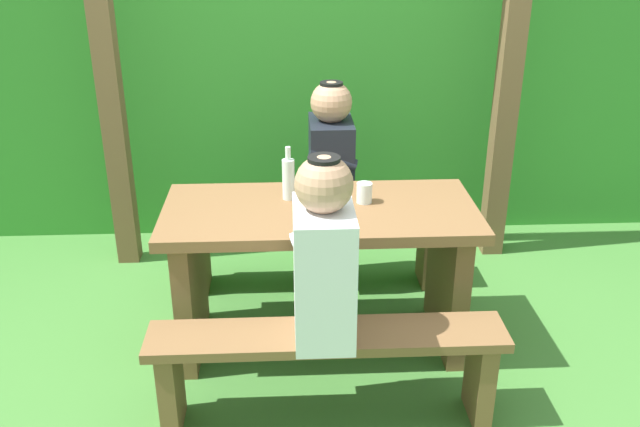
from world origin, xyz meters
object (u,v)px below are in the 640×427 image
person_white_shirt (324,256)px  cell_phone (327,209)px  bench_near (327,357)px  bench_far (315,235)px  drinking_glass (364,193)px  person_black_coat (331,156)px  bottle_left (288,178)px  picnic_table (320,252)px

person_white_shirt → cell_phone: 0.53m
bench_near → person_white_shirt: person_white_shirt is taller
bench_far → drinking_glass: bearing=-68.3°
bench_near → bench_far: size_ratio=1.00×
drinking_glass → person_white_shirt: bearing=-109.6°
person_black_coat → drinking_glass: 0.52m
drinking_glass → person_black_coat: bearing=103.1°
bottle_left → cell_phone: 0.24m
bench_far → person_white_shirt: bearing=-90.7°
bench_far → cell_phone: 0.71m
picnic_table → drinking_glass: bearing=14.2°
drinking_glass → bottle_left: bearing=169.8°
person_black_coat → bench_near: bearing=-94.3°
drinking_glass → bottle_left: bottle_left is taller
bench_far → bottle_left: size_ratio=5.64×
picnic_table → person_black_coat: 0.63m
bench_far → person_white_shirt: person_white_shirt is taller
person_white_shirt → drinking_glass: size_ratio=7.79×
person_black_coat → bottle_left: 0.50m
drinking_glass → cell_phone: drinking_glass is taller
bottle_left → cell_phone: bearing=-39.6°
person_white_shirt → cell_phone: person_white_shirt is taller
bench_near → person_black_coat: (0.08, 1.12, 0.45)m
bench_far → bottle_left: bearing=-107.1°
bottle_left → person_black_coat: bearing=63.4°
bottle_left → cell_phone: size_ratio=1.77×
picnic_table → bench_far: (0.00, 0.56, -0.18)m
person_white_shirt → bottle_left: 0.68m
bench_near → person_white_shirt: (-0.01, 0.00, 0.45)m
picnic_table → bench_near: bearing=-90.0°
picnic_table → person_black_coat: bearing=81.3°
bench_near → cell_phone: cell_phone is taller
bottle_left → bench_near: bearing=-78.4°
bench_near → drinking_glass: (0.20, 0.61, 0.45)m
person_black_coat → bench_far: bearing=177.8°
person_white_shirt → drinking_glass: bearing=70.4°
picnic_table → bench_near: size_ratio=1.00×
person_white_shirt → drinking_glass: person_white_shirt is taller
cell_phone → person_white_shirt: bearing=-120.0°
bench_far → person_white_shirt: (-0.01, -1.12, 0.45)m
bench_near → cell_phone: bearing=86.9°
person_white_shirt → bench_far: bearing=89.3°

